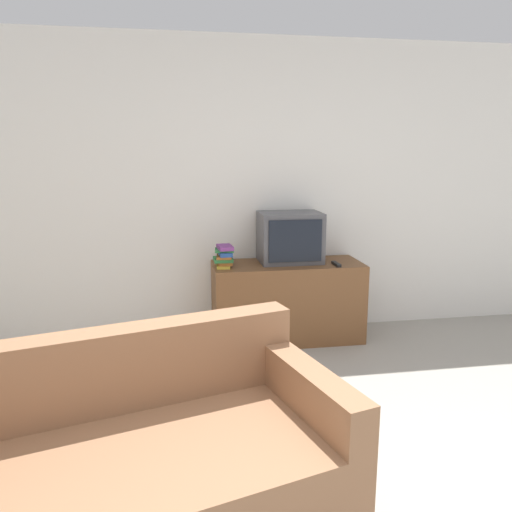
{
  "coord_description": "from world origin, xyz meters",
  "views": [
    {
      "loc": [
        -0.78,
        -1.38,
        1.64
      ],
      "look_at": [
        -0.15,
        2.36,
        0.84
      ],
      "focal_mm": 35.0,
      "sensor_mm": 36.0,
      "label": 1
    }
  ],
  "objects": [
    {
      "name": "wall_back",
      "position": [
        0.0,
        3.03,
        1.3
      ],
      "size": [
        9.0,
        0.06,
        2.6
      ],
      "color": "white",
      "rests_on": "ground_plane"
    },
    {
      "name": "book_stack",
      "position": [
        -0.36,
        2.67,
        0.78
      ],
      "size": [
        0.18,
        0.22,
        0.18
      ],
      "color": "gold",
      "rests_on": "tv_stand"
    },
    {
      "name": "television",
      "position": [
        0.22,
        2.78,
        0.91
      ],
      "size": [
        0.53,
        0.39,
        0.43
      ],
      "color": "#4C4C51",
      "rests_on": "tv_stand"
    },
    {
      "name": "couch",
      "position": [
        -1.03,
        0.53,
        0.29
      ],
      "size": [
        2.04,
        1.36,
        0.84
      ],
      "rotation": [
        0.0,
        0.0,
        0.27
      ],
      "color": "#8C6042",
      "rests_on": "ground_plane"
    },
    {
      "name": "remote_on_stand",
      "position": [
        0.58,
        2.57,
        0.7
      ],
      "size": [
        0.04,
        0.16,
        0.02
      ],
      "rotation": [
        0.0,
        0.0,
        0.03
      ],
      "color": "black",
      "rests_on": "tv_stand"
    },
    {
      "name": "tv_stand",
      "position": [
        0.19,
        2.72,
        0.34
      ],
      "size": [
        1.29,
        0.51,
        0.69
      ],
      "color": "brown",
      "rests_on": "ground_plane"
    }
  ]
}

